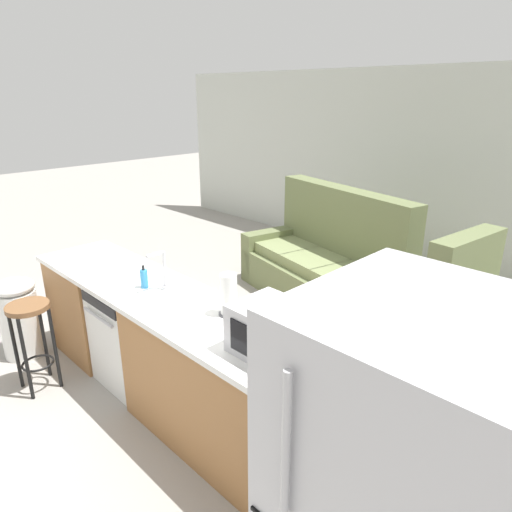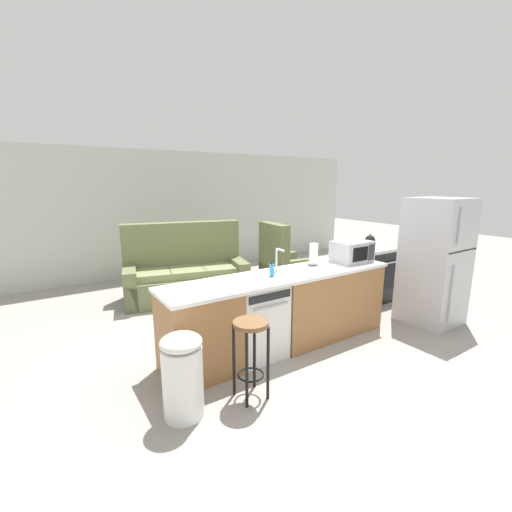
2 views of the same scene
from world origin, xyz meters
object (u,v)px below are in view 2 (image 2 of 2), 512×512
object	(u,v)px
bar_stool	(251,343)
dishwasher	(255,320)
soap_bottle	(272,270)
kettle	(370,240)
refrigerator	(435,262)
microwave	(352,251)
stove_range	(368,274)
trash_bin	(183,375)
paper_towel_roll	(314,255)
armchair	(283,267)
couch	(185,274)

from	to	relation	value
bar_stool	dishwasher	bearing A→B (deg)	54.24
dishwasher	soap_bottle	world-z (taller)	soap_bottle
dishwasher	kettle	xyz separation A→B (m)	(2.77, 0.68, 0.56)
soap_bottle	kettle	xyz separation A→B (m)	(2.55, 0.70, 0.01)
refrigerator	microwave	distance (m)	1.20
stove_range	bar_stool	size ratio (longest dim) A/B	1.22
kettle	trash_bin	xyz separation A→B (m)	(-3.85, -1.23, -0.61)
microwave	soap_bottle	size ratio (longest dim) A/B	2.84
paper_towel_roll	soap_bottle	distance (m)	0.79
stove_range	kettle	world-z (taller)	kettle
soap_bottle	trash_bin	xyz separation A→B (m)	(-1.29, -0.54, -0.59)
soap_bottle	bar_stool	bearing A→B (deg)	-137.31
microwave	armchair	xyz separation A→B (m)	(0.41, 2.02, -0.69)
stove_range	trash_bin	size ratio (longest dim) A/B	1.22
dishwasher	stove_range	xyz separation A→B (m)	(2.60, 0.55, 0.03)
stove_range	kettle	bearing A→B (deg)	37.71
stove_range	armchair	xyz separation A→B (m)	(-0.65, 1.47, -0.10)
trash_bin	soap_bottle	bearing A→B (deg)	22.53
refrigerator	armchair	size ratio (longest dim) A/B	1.45
dishwasher	stove_range	distance (m)	2.66
dishwasher	bar_stool	distance (m)	0.80
trash_bin	refrigerator	bearing A→B (deg)	0.07
refrigerator	bar_stool	bearing A→B (deg)	-178.20
soap_bottle	trash_bin	bearing A→B (deg)	-157.47
refrigerator	paper_towel_roll	distance (m)	1.76
refrigerator	bar_stool	world-z (taller)	refrigerator
bar_stool	armchair	bearing A→B (deg)	47.82
refrigerator	stove_range	bearing A→B (deg)	89.99
paper_towel_roll	couch	world-z (taller)	couch
paper_towel_roll	microwave	bearing A→B (deg)	-13.78
dishwasher	bar_stool	world-z (taller)	dishwasher
bar_stool	refrigerator	bearing A→B (deg)	1.80
stove_range	refrigerator	world-z (taller)	refrigerator
kettle	bar_stool	world-z (taller)	kettle
soap_bottle	kettle	distance (m)	2.65
microwave	trash_bin	bearing A→B (deg)	-168.10
refrigerator	bar_stool	distance (m)	3.08
dishwasher	trash_bin	bearing A→B (deg)	-152.80
couch	kettle	bearing A→B (deg)	-32.98
couch	stove_range	bearing A→B (deg)	-36.72
microwave	soap_bottle	world-z (taller)	microwave
refrigerator	microwave	size ratio (longest dim) A/B	3.49
stove_range	armchair	distance (m)	1.61
armchair	paper_towel_roll	bearing A→B (deg)	-117.11
armchair	stove_range	bearing A→B (deg)	-66.25
microwave	trash_bin	distance (m)	2.76
microwave	paper_towel_roll	world-z (taller)	paper_towel_roll
dishwasher	soap_bottle	xyz separation A→B (m)	(0.22, -0.02, 0.55)
couch	armchair	bearing A→B (deg)	-11.49
stove_range	trash_bin	bearing A→B (deg)	-163.31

